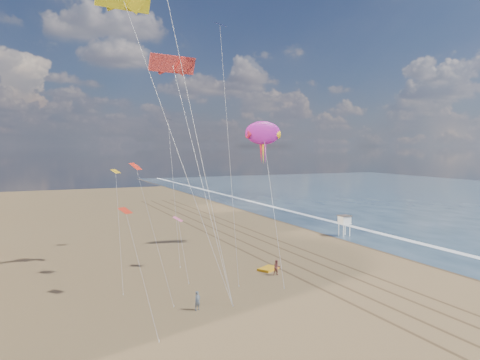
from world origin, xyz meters
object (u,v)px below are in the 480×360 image
kite_flyer_a (197,301)px  kite_flyer_b (277,268)px  grounded_kite (268,269)px  show_kite (263,133)px  lifeguard_stand (344,220)px

kite_flyer_a → kite_flyer_b: (10.99, 6.46, 0.03)m
grounded_kite → kite_flyer_a: kite_flyer_a is taller
show_kite → kite_flyer_a: size_ratio=15.20×
grounded_kite → show_kite: 19.62m
kite_flyer_b → lifeguard_stand: bearing=44.7°
lifeguard_stand → show_kite: show_kite is taller
kite_flyer_a → show_kite: bearing=28.3°
lifeguard_stand → grounded_kite: (-19.47, -12.50, -2.29)m
grounded_kite → kite_flyer_b: size_ratio=1.41×
grounded_kite → kite_flyer_b: 2.36m
lifeguard_stand → grounded_kite: 23.25m
grounded_kite → kite_flyer_a: bearing=-172.0°
lifeguard_stand → show_kite: (-14.31, -1.06, 12.79)m
kite_flyer_b → grounded_kite: bearing=93.2°
grounded_kite → kite_flyer_b: (-0.18, -2.25, 0.68)m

